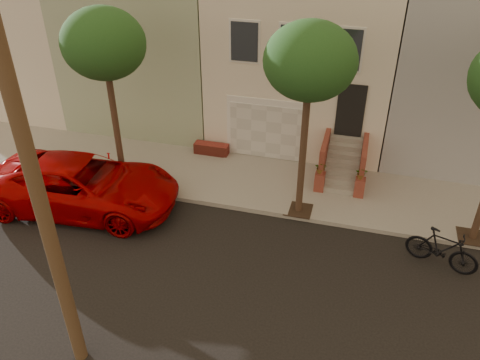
# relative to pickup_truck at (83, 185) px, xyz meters

# --- Properties ---
(ground) EXTENTS (90.00, 90.00, 0.00)m
(ground) POSITION_rel_pickup_truck_xyz_m (6.16, -2.34, -0.90)
(ground) COLOR black
(ground) RESTS_ON ground
(sidewalk) EXTENTS (40.00, 3.70, 0.15)m
(sidewalk) POSITION_rel_pickup_truck_xyz_m (6.16, 3.01, -0.83)
(sidewalk) COLOR gray
(sidewalk) RESTS_ON ground
(house_row) EXTENTS (33.10, 11.70, 7.00)m
(house_row) POSITION_rel_pickup_truck_xyz_m (6.16, 8.85, 2.74)
(house_row) COLOR beige
(house_row) RESTS_ON sidewalk
(tree_left) EXTENTS (2.70, 2.57, 6.30)m
(tree_left) POSITION_rel_pickup_truck_xyz_m (0.66, 1.56, 4.36)
(tree_left) COLOR #2D2116
(tree_left) RESTS_ON sidewalk
(tree_mid) EXTENTS (2.70, 2.57, 6.30)m
(tree_mid) POSITION_rel_pickup_truck_xyz_m (7.16, 1.56, 4.36)
(tree_mid) COLOR #2D2116
(tree_mid) RESTS_ON sidewalk
(pickup_truck) EXTENTS (6.71, 3.51, 1.80)m
(pickup_truck) POSITION_rel_pickup_truck_xyz_m (0.00, 0.00, 0.00)
(pickup_truck) COLOR #AD0001
(pickup_truck) RESTS_ON ground
(motorcycle) EXTENTS (2.13, 1.20, 1.23)m
(motorcycle) POSITION_rel_pickup_truck_xyz_m (11.56, 0.08, -0.29)
(motorcycle) COLOR black
(motorcycle) RESTS_ON ground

